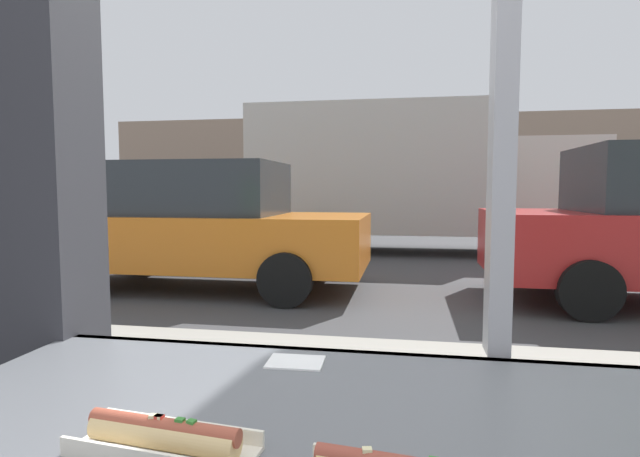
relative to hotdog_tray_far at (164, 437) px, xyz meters
The scene contains 7 objects.
ground_plane 8.54m from the hotdog_tray_far, 86.34° to the left, with size 60.00×60.00×0.00m, color #424244.
sidewalk_strip 2.33m from the hotdog_tray_far, 75.27° to the left, with size 16.00×2.80×0.12m, color #9E998E.
building_facade_far 22.27m from the hotdog_tray_far, 88.60° to the left, with size 28.00×1.20×4.60m, color gray.
hotdog_tray_far is the anchor object (origin of this frame).
napkin_wrapper 0.40m from the hotdog_tray_far, 75.15° to the left, with size 0.12×0.09×0.00m, color white.
parked_car_orange 6.26m from the hotdog_tray_far, 113.07° to the left, with size 4.48×1.96×1.72m.
box_truck 10.29m from the hotdog_tray_far, 88.03° to the left, with size 7.01×2.44×3.10m.
Camera 1 is at (-0.21, -1.09, 1.36)m, focal length 27.93 mm.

